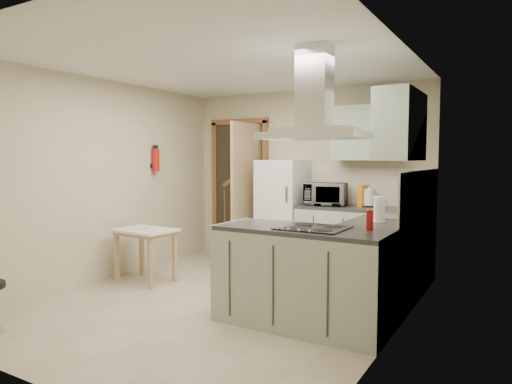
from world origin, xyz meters
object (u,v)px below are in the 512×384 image
Objects in this scene: drop_leaf_table at (146,255)px; microwave at (326,194)px; peninsula at (302,277)px; bentwood_chair at (237,232)px; fridge at (283,213)px; extractor_hood at (314,136)px.

microwave reaches higher than drop_leaf_table.
drop_leaf_table is at bearing 170.99° from peninsula.
peninsula is at bearing -27.43° from bentwood_chair.
fridge is 1.84× the size of bentwood_chair.
peninsula reaches higher than bentwood_chair.
microwave is (-0.67, 1.96, -0.67)m from extractor_hood.
fridge reaches higher than peninsula.
microwave is (-0.57, 1.96, 0.60)m from peninsula.
drop_leaf_table is (-1.06, -1.62, -0.42)m from fridge.
extractor_hood reaches higher than fridge.
peninsula is at bearing -85.25° from microwave.
extractor_hood is at bearing -5.99° from drop_leaf_table.
drop_leaf_table is (-2.29, 0.36, -0.12)m from peninsula.
extractor_hood is at bearing 0.00° from peninsula.
extractor_hood reaches higher than peninsula.
microwave is at bearing 108.92° from extractor_hood.
drop_leaf_table is 2.45m from microwave.
extractor_hood is 1.68× the size of microwave.
extractor_hood is at bearing -26.06° from bentwood_chair.
drop_leaf_table is 0.86× the size of bentwood_chair.
peninsula is 2.21× the size of drop_leaf_table.
microwave reaches higher than peninsula.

